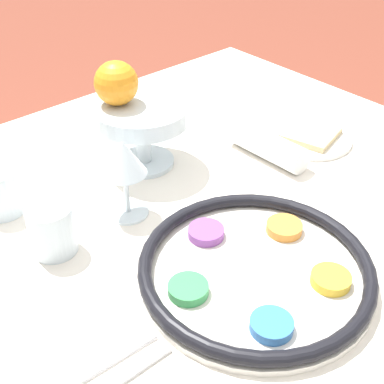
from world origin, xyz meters
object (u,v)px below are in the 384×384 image
Objects in this scene: fruit_stand at (142,119)px; cup_mid at (52,229)px; wine_glass at (124,161)px; orange_fruit at (116,83)px; napkin_roll at (268,146)px; cup_near at (0,191)px; bread_plate at (309,136)px; seder_plate at (256,269)px.

fruit_stand reaches higher than cup_mid.
orange_fruit reaches higher than wine_glass.
cup_mid reaches higher than napkin_roll.
orange_fruit is at bearing -91.22° from cup_near.
orange_fruit is 0.45× the size of bread_plate.
orange_fruit is 0.40m from bread_plate.
cup_mid is (-0.10, 0.24, -0.05)m from fruit_stand.
cup_mid is (-0.00, 0.13, -0.06)m from wine_glass.
fruit_stand is 0.27m from cup_near.
wine_glass is 0.15m from fruit_stand.
cup_near is at bearing 46.88° from wine_glass.
napkin_roll reaches higher than bread_plate.
wine_glass is at bearing 147.63° from orange_fruit.
orange_fruit is at bearing 61.48° from bread_plate.
napkin_roll is at bearing -111.23° from cup_near.
orange_fruit is 0.98× the size of cup_near.
orange_fruit reaches higher than fruit_stand.
napkin_roll is at bearing -51.03° from seder_plate.
bread_plate is at bearing -94.19° from napkin_roll.
orange_fruit is 0.30m from napkin_roll.
wine_glass is 0.85× the size of napkin_roll.
bread_plate is (0.19, -0.36, -0.01)m from seder_plate.
bread_plate is at bearing -108.01° from cup_near.
bread_plate is 1.07× the size of napkin_roll.
napkin_roll is at bearing 85.81° from bread_plate.
fruit_stand is (0.10, -0.11, -0.01)m from wine_glass.
seder_plate is 0.30m from cup_mid.
orange_fruit reaches higher than napkin_roll.
bread_plate is 2.19× the size of cup_mid.
fruit_stand reaches higher than bread_plate.
wine_glass reaches higher than fruit_stand.
seder_plate is at bearing -152.47° from cup_near.
cup_mid is at bearing 85.59° from bread_plate.
napkin_roll is (-0.14, -0.19, -0.07)m from fruit_stand.
napkin_roll is (-0.17, -0.21, -0.13)m from orange_fruit.
cup_near reaches higher than seder_plate.
bread_plate is 0.11m from napkin_roll.
seder_plate is 1.92× the size of fruit_stand.
orange_fruit is at bearing -32.37° from wine_glass.
cup_mid is (0.04, 0.54, 0.03)m from bread_plate.
orange_fruit is at bearing -58.38° from cup_mid.
napkin_roll is at bearing -94.46° from cup_mid.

